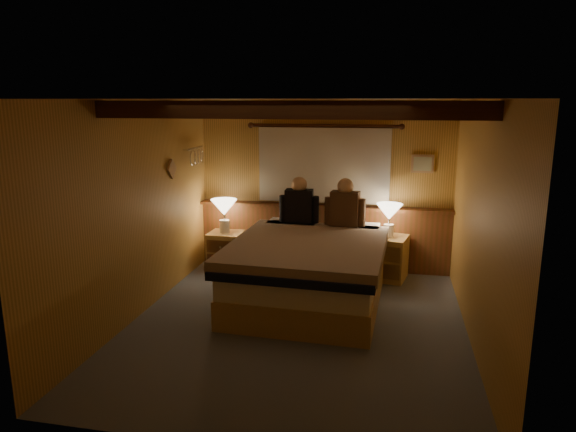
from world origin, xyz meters
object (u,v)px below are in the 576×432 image
(nightstand_left, at_px, (226,250))
(duffel_bag, at_px, (243,282))
(lamp_right, at_px, (389,214))
(person_right, at_px, (345,206))
(person_left, at_px, (299,204))
(bed, at_px, (309,270))
(lamp_left, at_px, (224,209))
(nightstand_right, at_px, (386,257))

(nightstand_left, bearing_deg, duffel_bag, -59.01)
(lamp_right, relative_size, person_right, 0.69)
(person_left, bearing_deg, bed, -74.50)
(lamp_left, distance_m, duffel_bag, 1.32)
(lamp_left, bearing_deg, bed, -36.65)
(nightstand_right, relative_size, lamp_right, 1.39)
(nightstand_left, relative_size, nightstand_right, 0.83)
(lamp_left, height_order, lamp_right, lamp_right)
(bed, relative_size, lamp_left, 4.78)
(lamp_right, height_order, person_left, person_left)
(bed, relative_size, nightstand_right, 3.71)
(person_right, bearing_deg, duffel_bag, -143.55)
(bed, height_order, lamp_right, lamp_right)
(lamp_left, bearing_deg, nightstand_left, 18.69)
(nightstand_right, bearing_deg, duffel_bag, -140.01)
(nightstand_right, distance_m, duffel_bag, 1.99)
(person_left, bearing_deg, lamp_right, 3.92)
(person_left, distance_m, duffel_bag, 1.30)
(nightstand_left, xyz_separation_m, person_right, (1.74, -0.25, 0.77))
(nightstand_left, bearing_deg, lamp_right, 0.38)
(bed, bearing_deg, lamp_left, 145.64)
(duffel_bag, bearing_deg, bed, -9.88)
(bed, bearing_deg, lamp_right, 50.13)
(nightstand_left, bearing_deg, bed, -35.31)
(nightstand_left, height_order, person_right, person_right)
(person_right, bearing_deg, person_left, -178.98)
(nightstand_left, relative_size, lamp_left, 1.07)
(nightstand_left, distance_m, person_right, 1.92)
(nightstand_left, distance_m, nightstand_right, 2.29)
(lamp_left, bearing_deg, lamp_right, -1.18)
(bed, height_order, nightstand_right, bed)
(nightstand_left, xyz_separation_m, lamp_right, (2.32, -0.05, 0.65))
(person_right, distance_m, duffel_bag, 1.65)
(bed, xyz_separation_m, person_right, (0.34, 0.81, 0.63))
(person_left, distance_m, person_right, 0.62)
(nightstand_right, distance_m, lamp_right, 0.62)
(nightstand_right, bearing_deg, lamp_right, -32.73)
(duffel_bag, bearing_deg, person_left, 49.46)
(person_right, bearing_deg, lamp_right, 24.39)
(nightstand_right, bearing_deg, person_left, -159.93)
(lamp_left, bearing_deg, duffel_bag, -60.04)
(bed, relative_size, lamp_right, 5.14)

